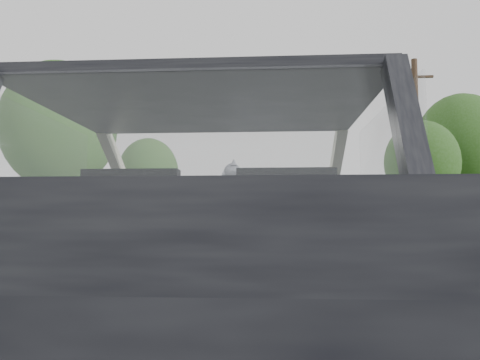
# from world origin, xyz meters

# --- Properties ---
(subject_car) EXTENTS (1.80, 4.00, 1.45)m
(subject_car) POSITION_xyz_m (0.00, 0.00, 0.72)
(subject_car) COLOR black
(subject_car) RESTS_ON ground
(dashboard) EXTENTS (1.58, 0.45, 0.30)m
(dashboard) POSITION_xyz_m (0.00, 0.62, 0.85)
(dashboard) COLOR black
(dashboard) RESTS_ON subject_car
(driver_seat) EXTENTS (0.50, 0.72, 0.42)m
(driver_seat) POSITION_xyz_m (-0.40, -0.29, 0.88)
(driver_seat) COLOR black
(driver_seat) RESTS_ON subject_car
(passenger_seat) EXTENTS (0.50, 0.72, 0.42)m
(passenger_seat) POSITION_xyz_m (0.40, -0.29, 0.88)
(passenger_seat) COLOR black
(passenger_seat) RESTS_ON subject_car
(steering_wheel) EXTENTS (0.36, 0.36, 0.04)m
(steering_wheel) POSITION_xyz_m (-0.40, 0.33, 0.92)
(steering_wheel) COLOR black
(steering_wheel) RESTS_ON dashboard
(cat) EXTENTS (0.61, 0.20, 0.27)m
(cat) POSITION_xyz_m (0.32, 0.63, 1.09)
(cat) COLOR gray
(cat) RESTS_ON dashboard
(guardrail) EXTENTS (0.05, 90.00, 0.32)m
(guardrail) POSITION_xyz_m (4.30, 10.00, 0.58)
(guardrail) COLOR gray
(guardrail) RESTS_ON ground
(other_car) EXTENTS (2.44, 5.02, 1.59)m
(other_car) POSITION_xyz_m (-1.42, 19.65, 0.79)
(other_car) COLOR #B6B8BB
(other_car) RESTS_ON ground
(highway_sign) EXTENTS (0.11, 1.05, 2.63)m
(highway_sign) POSITION_xyz_m (7.49, 23.60, 1.32)
(highway_sign) COLOR #174F1E
(highway_sign) RESTS_ON ground
(utility_pole) EXTENTS (0.29, 0.29, 7.79)m
(utility_pole) POSITION_xyz_m (6.56, 17.33, 3.89)
(utility_pole) COLOR brown
(utility_pole) RESTS_ON ground
(tree_2) EXTENTS (5.51, 5.51, 6.66)m
(tree_2) POSITION_xyz_m (9.42, 25.71, 3.33)
(tree_2) COLOR #39602B
(tree_2) RESTS_ON ground
(tree_3) EXTENTS (7.30, 7.30, 9.57)m
(tree_3) POSITION_xyz_m (13.88, 30.95, 4.78)
(tree_3) COLOR #39602B
(tree_3) RESTS_ON ground
(tree_5) EXTENTS (7.41, 7.41, 8.48)m
(tree_5) POSITION_xyz_m (-10.06, 19.35, 4.24)
(tree_5) COLOR #39602B
(tree_5) RESTS_ON ground
(tree_6) EXTENTS (5.45, 5.45, 6.90)m
(tree_6) POSITION_xyz_m (-8.91, 31.97, 3.45)
(tree_6) COLOR #39602B
(tree_6) RESTS_ON ground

